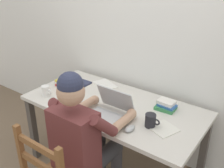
{
  "coord_description": "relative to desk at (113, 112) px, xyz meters",
  "views": [
    {
      "loc": [
        1.18,
        -1.64,
        1.88
      ],
      "look_at": [
        0.02,
        -0.05,
        0.95
      ],
      "focal_mm": 42.05,
      "sensor_mm": 36.0,
      "label": 1
    }
  ],
  "objects": [
    {
      "name": "paper_pile_back_corner",
      "position": [
        0.53,
        -0.09,
        0.09
      ],
      "size": [
        0.23,
        0.23,
        0.01
      ],
      "primitive_type": "cube",
      "rotation": [
        0.0,
        0.0,
        -0.37
      ],
      "color": "silver",
      "rests_on": "desk"
    },
    {
      "name": "computer_mouse",
      "position": [
        0.33,
        -0.25,
        0.1
      ],
      "size": [
        0.06,
        0.1,
        0.03
      ],
      "primitive_type": "ellipsoid",
      "color": "#ADAFB2",
      "rests_on": "desk"
    },
    {
      "name": "laptop",
      "position": [
        0.09,
        -0.19,
        0.14
      ],
      "size": [
        0.33,
        0.31,
        0.22
      ],
      "color": "#ADAFB2",
      "rests_on": "desk"
    },
    {
      "name": "coffee_mug_dark",
      "position": [
        0.43,
        -0.12,
        0.14
      ],
      "size": [
        0.12,
        0.08,
        0.1
      ],
      "color": "black",
      "rests_on": "desk"
    },
    {
      "name": "desk",
      "position": [
        0.0,
        0.0,
        0.0
      ],
      "size": [
        1.59,
        0.78,
        0.73
      ],
      "color": "beige",
      "rests_on": "ground"
    },
    {
      "name": "paper_pile_near_laptop",
      "position": [
        -0.3,
        0.27,
        0.09
      ],
      "size": [
        0.29,
        0.24,
        0.01
      ],
      "primitive_type": "cube",
      "rotation": [
        0.0,
        0.0,
        -0.39
      ],
      "color": "white",
      "rests_on": "desk"
    },
    {
      "name": "seated_person",
      "position": [
        0.07,
        -0.47,
        0.04
      ],
      "size": [
        0.5,
        0.6,
        1.24
      ],
      "color": "brown",
      "rests_on": "ground"
    },
    {
      "name": "ground_plane",
      "position": [
        0.0,
        0.0,
        -0.64
      ],
      "size": [
        8.0,
        8.0,
        0.0
      ],
      "primitive_type": "plane",
      "color": "brown"
    },
    {
      "name": "book_stack_side",
      "position": [
        0.41,
        0.19,
        0.12
      ],
      "size": [
        0.17,
        0.15,
        0.08
      ],
      "color": "#38844C",
      "rests_on": "desk"
    },
    {
      "name": "coffee_mug_white",
      "position": [
        -0.6,
        -0.24,
        0.13
      ],
      "size": [
        0.12,
        0.08,
        0.1
      ],
      "color": "white",
      "rests_on": "desk"
    },
    {
      "name": "back_wall",
      "position": [
        0.0,
        0.47,
        0.66
      ],
      "size": [
        6.0,
        0.04,
        2.6
      ],
      "color": "silver",
      "rests_on": "ground"
    },
    {
      "name": "book_stack_main",
      "position": [
        -0.61,
        0.02,
        0.12
      ],
      "size": [
        0.2,
        0.16,
        0.07
      ],
      "color": "#BC332D",
      "rests_on": "desk"
    }
  ]
}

